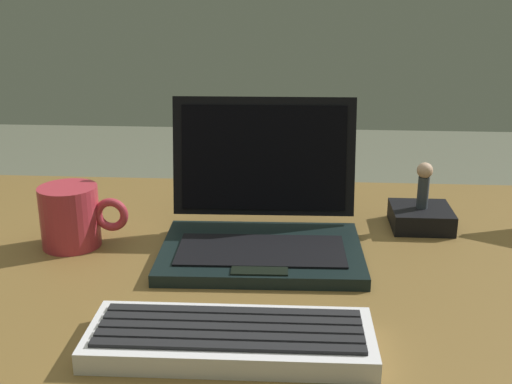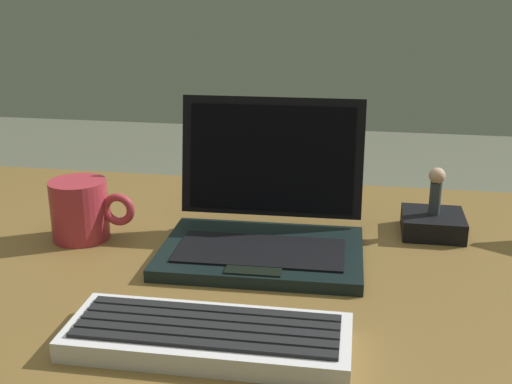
{
  "view_description": "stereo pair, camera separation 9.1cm",
  "coord_description": "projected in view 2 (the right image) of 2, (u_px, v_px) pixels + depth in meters",
  "views": [
    {
      "loc": [
        0.08,
        -0.85,
        1.1
      ],
      "look_at": [
        0.02,
        0.02,
        0.81
      ],
      "focal_mm": 45.16,
      "sensor_mm": 36.0,
      "label": 1
    },
    {
      "loc": [
        0.17,
        -0.84,
        1.1
      ],
      "look_at": [
        0.02,
        0.02,
        0.81
      ],
      "focal_mm": 45.16,
      "sensor_mm": 36.0,
      "label": 2
    }
  ],
  "objects": [
    {
      "name": "desk",
      "position": [
        239.0,
        324.0,
        0.96
      ],
      "size": [
        1.41,
        0.81,
        0.71
      ],
      "color": "brown",
      "rests_on": "ground"
    },
    {
      "name": "external_keyboard",
      "position": [
        208.0,
        336.0,
        0.72
      ],
      "size": [
        0.32,
        0.12,
        0.03
      ],
      "color": "silver",
      "rests_on": "desk"
    },
    {
      "name": "laptop_front",
      "position": [
        265.0,
        222.0,
        0.97
      ],
      "size": [
        0.3,
        0.25,
        0.22
      ],
      "color": "black",
      "rests_on": "desk"
    },
    {
      "name": "figurine",
      "position": [
        436.0,
        187.0,
        1.02
      ],
      "size": [
        0.03,
        0.03,
        0.08
      ],
      "color": "#313840",
      "rests_on": "figurine_stand"
    },
    {
      "name": "coffee_mug",
      "position": [
        81.0,
        210.0,
        1.01
      ],
      "size": [
        0.14,
        0.09,
        0.1
      ],
      "color": "#B02E3B",
      "rests_on": "desk"
    },
    {
      "name": "figurine_stand",
      "position": [
        433.0,
        224.0,
        1.04
      ],
      "size": [
        0.1,
        0.1,
        0.03
      ],
      "primitive_type": "cube",
      "color": "black",
      "rests_on": "desk"
    }
  ]
}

